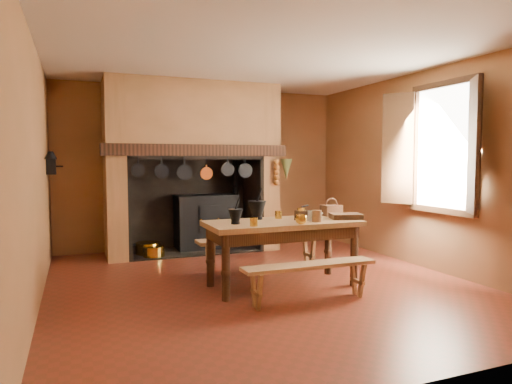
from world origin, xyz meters
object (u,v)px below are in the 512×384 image
iron_range (206,221)px  work_table (282,231)px  bench_front (309,273)px  coffee_grinder (301,215)px  wicker_basket (331,210)px  mixing_bowl (309,215)px

iron_range → work_table: bearing=-84.8°
iron_range → work_table: size_ratio=0.87×
work_table → bench_front: bearing=-90.0°
work_table → coffee_grinder: 0.31m
coffee_grinder → work_table: bearing=163.8°
work_table → coffee_grinder: size_ratio=9.77×
bench_front → wicker_basket: wicker_basket is taller
bench_front → coffee_grinder: coffee_grinder is taller
iron_range → coffee_grinder: (0.47, -2.67, 0.39)m
bench_front → mixing_bowl: size_ratio=4.59×
coffee_grinder → wicker_basket: 0.66m
work_table → wicker_basket: size_ratio=7.13×
iron_range → mixing_bowl: bearing=-75.7°
bench_front → coffee_grinder: 0.88m
mixing_bowl → work_table: bearing=-167.9°
iron_range → bench_front: (0.24, -3.31, -0.17)m
work_table → wicker_basket: 0.88m
work_table → bench_front: work_table is taller
work_table → mixing_bowl: 0.45m
work_table → coffee_grinder: (0.23, -0.04, 0.20)m
iron_range → mixing_bowl: iron_range is taller
work_table → iron_range: bearing=95.2°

